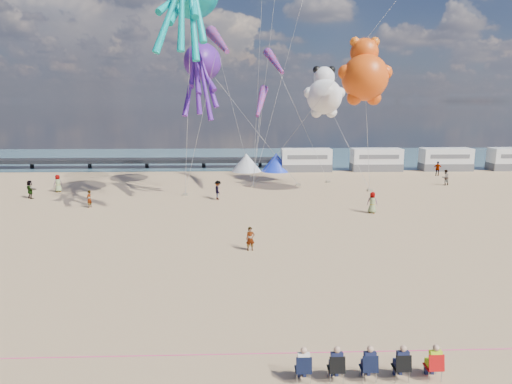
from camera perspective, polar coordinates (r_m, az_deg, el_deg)
name	(u,v)px	position (r m, az deg, el deg)	size (l,w,h in m)	color
ground	(300,297)	(22.54, 5.50, -12.88)	(120.00, 120.00, 0.00)	tan
water	(257,158)	(75.99, 0.14, 4.33)	(120.00, 120.00, 0.00)	#3A5F6E
pier	(61,161)	(69.62, -23.24, 3.59)	(60.00, 3.00, 0.50)	black
motorhome_0	(306,160)	(61.51, 6.27, 4.01)	(6.60, 2.50, 3.00)	silver
motorhome_1	(376,160)	(63.57, 14.80, 3.94)	(6.60, 2.50, 3.00)	silver
motorhome_2	(446,159)	(66.93, 22.63, 3.79)	(6.60, 2.50, 3.00)	silver
tent_white	(246,162)	(60.92, -1.22, 3.72)	(4.00, 4.00, 2.40)	white
tent_blue	(276,162)	(61.10, 2.54, 3.73)	(4.00, 4.00, 2.40)	#1933CC
spectator_row	(368,362)	(16.68, 13.88, -19.94)	(6.10, 0.90, 1.30)	black
rope_line	(317,352)	(18.13, 7.65, -19.26)	(0.03, 0.03, 34.00)	#F2338C
standing_person	(250,239)	(28.64, -0.71, -5.88)	(0.55, 0.36, 1.52)	tan
beachgoer_0	(58,183)	(51.19, -23.51, 1.00)	(0.66, 0.43, 1.81)	#7F6659
beachgoer_1	(445,177)	(55.02, 22.58, 1.69)	(0.85, 0.55, 1.74)	#7F6659
beachgoer_2	(218,190)	(43.57, -4.79, 0.26)	(0.88, 0.69, 1.81)	#7F6659
beachgoer_3	(438,169)	(61.62, 21.76, 2.73)	(1.18, 0.68, 1.82)	#7F6659
beachgoer_4	(30,189)	(48.88, -26.39, 0.29)	(1.04, 0.43, 1.77)	#7F6659
beachgoer_5	(89,199)	(42.63, -20.13, -0.83)	(1.43, 0.46, 1.55)	#7F6659
beachgoer_6	(372,203)	(39.25, 14.33, -1.29)	(0.66, 0.43, 1.81)	#7F6659
sandbag_a	(185,194)	(45.84, -8.86, -0.31)	(0.50, 0.35, 0.22)	gray
sandbag_b	(298,185)	(50.89, 5.29, 0.93)	(0.50, 0.35, 0.22)	gray
sandbag_c	(370,190)	(48.91, 14.02, 0.22)	(0.50, 0.35, 0.22)	gray
sandbag_d	(328,182)	(53.16, 9.00, 1.28)	(0.50, 0.35, 0.22)	gray
sandbag_e	(253,186)	(49.66, -0.38, 0.72)	(0.50, 0.35, 0.22)	gray
kite_octopus_purple	(203,62)	(49.31, -6.70, 15.84)	(3.80, 8.87, 10.14)	#531D93
kite_panda	(324,97)	(50.51, 8.53, 11.70)	(4.60, 4.33, 6.49)	white
kite_teddy_orange	(365,77)	(45.40, 13.46, 13.75)	(5.29, 4.98, 7.47)	#EA4E0F
windsock_left	(219,41)	(41.41, -4.70, 18.30)	(1.10, 7.06, 7.06)	red
windsock_mid	(275,62)	(49.88, 2.36, 15.93)	(1.00, 5.93, 5.93)	red
windsock_right	(261,102)	(46.93, 0.61, 11.20)	(0.90, 5.71, 5.71)	red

